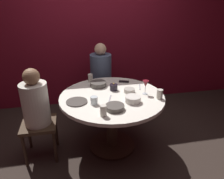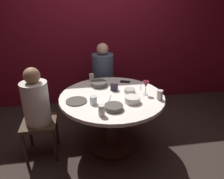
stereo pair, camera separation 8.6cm
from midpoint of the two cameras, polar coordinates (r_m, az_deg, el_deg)
name	(u,v)px [view 2 (the right image)]	position (r m, az deg, el deg)	size (l,w,h in m)	color
ground_plane	(112,145)	(2.97, 0.86, -14.74)	(8.00, 8.00, 0.00)	#2D231E
back_wall	(99,31)	(3.79, -2.93, 15.36)	(6.00, 0.10, 2.60)	maroon
dining_table	(112,108)	(2.65, 0.93, -4.86)	(1.27, 1.27, 0.75)	silver
seated_diner_left	(36,104)	(2.60, -18.74, -3.66)	(0.40, 0.40, 1.15)	#3F2D1E
seated_diner_back	(103,72)	(3.41, -1.71, 4.65)	(0.40, 0.40, 1.20)	#3F2D1E
candle_holder	(114,87)	(2.71, 1.50, 0.61)	(0.10, 0.10, 0.10)	black
wine_glass	(146,85)	(2.59, 10.00, 1.25)	(0.08, 0.08, 0.18)	silver
dinner_plate	(76,101)	(2.45, -8.51, -3.10)	(0.24, 0.24, 0.01)	#4C4742
cell_phone	(125,82)	(2.99, 4.36, 2.09)	(0.07, 0.14, 0.01)	black
bowl_serving_large	(132,99)	(2.42, 6.51, -2.68)	(0.18, 0.18, 0.07)	silver
bowl_salad_center	(114,107)	(2.26, 1.54, -4.78)	(0.20, 0.20, 0.05)	#4C4742
bowl_small_white	(130,91)	(2.66, 5.66, -0.32)	(0.13, 0.13, 0.05)	#B2ADA3
bowl_sauce_side	(99,84)	(2.84, -2.63, 1.50)	(0.22, 0.22, 0.06)	#4C4742
cup_near_candle	(102,111)	(2.13, -1.65, -5.65)	(0.07, 0.07, 0.12)	beige
cup_by_left_diner	(92,78)	(2.99, -4.64, 3.16)	(0.06, 0.06, 0.11)	beige
cup_by_right_diner	(160,95)	(2.53, 13.61, -1.42)	(0.07, 0.07, 0.11)	beige
cup_center_front	(93,100)	(2.37, -3.95, -2.87)	(0.08, 0.08, 0.09)	silver
fork_near_plate	(141,87)	(2.83, 8.52, 0.58)	(0.02, 0.18, 0.01)	#B7B7BC
knife_near_plate	(110,98)	(2.50, 0.36, -2.39)	(0.02, 0.18, 0.01)	#B7B7BC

